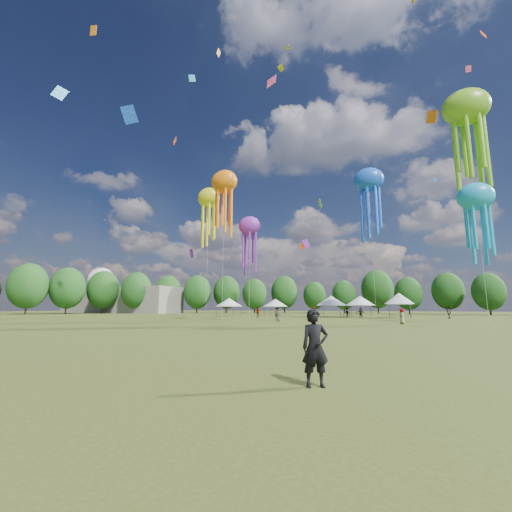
% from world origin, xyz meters
% --- Properties ---
extents(ground, '(300.00, 300.00, 0.00)m').
position_xyz_m(ground, '(0.00, 0.00, 0.00)').
color(ground, '#384416').
rests_on(ground, ground).
extents(observer_main, '(0.79, 0.71, 1.82)m').
position_xyz_m(observer_main, '(7.26, -1.33, 0.91)').
color(observer_main, black).
rests_on(observer_main, ground).
extents(spectator_near, '(1.11, 1.00, 1.86)m').
position_xyz_m(spectator_near, '(-5.03, 31.96, 0.93)').
color(spectator_near, gray).
rests_on(spectator_near, ground).
extents(spectators_far, '(31.74, 28.53, 1.90)m').
position_xyz_m(spectators_far, '(1.88, 48.89, 0.90)').
color(spectators_far, gray).
rests_on(spectators_far, ground).
extents(festival_tents, '(37.63, 12.63, 4.39)m').
position_xyz_m(festival_tents, '(-4.50, 55.57, 3.04)').
color(festival_tents, '#47474C').
rests_on(festival_tents, ground).
extents(show_kites, '(47.68, 17.99, 31.00)m').
position_xyz_m(show_kites, '(4.83, 38.31, 20.46)').
color(show_kites, orange).
rests_on(show_kites, ground).
extents(small_kites, '(80.21, 62.14, 45.70)m').
position_xyz_m(small_kites, '(-1.14, 41.01, 30.87)').
color(small_kites, orange).
rests_on(small_kites, ground).
extents(treeline, '(201.57, 95.24, 13.43)m').
position_xyz_m(treeline, '(-3.87, 62.51, 6.54)').
color(treeline, '#38281C').
rests_on(treeline, ground).
extents(hangar, '(40.00, 12.00, 8.00)m').
position_xyz_m(hangar, '(-72.00, 72.00, 4.00)').
color(hangar, gray).
rests_on(hangar, ground).
extents(radome, '(9.00, 9.00, 16.00)m').
position_xyz_m(radome, '(-88.00, 78.00, 9.99)').
color(radome, white).
rests_on(radome, ground).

